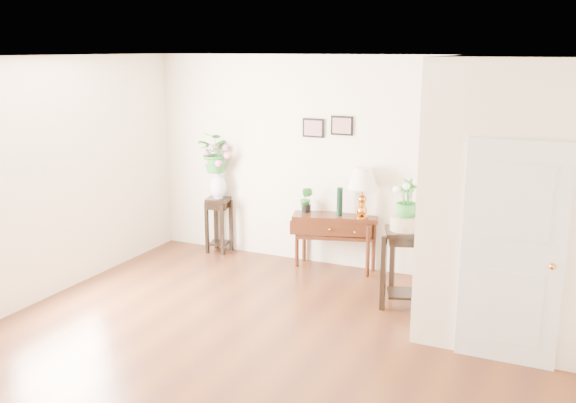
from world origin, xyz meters
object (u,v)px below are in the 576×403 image
Objects in this scene: table_lamp at (362,191)px; plant_stand_b at (404,269)px; console_table at (335,242)px; plant_stand_a at (219,225)px.

plant_stand_b is at bearing -48.48° from table_lamp.
table_lamp reaches higher than console_table.
table_lamp is at bearing 0.00° from plant_stand_a.
table_lamp is at bearing -16.09° from console_table.
plant_stand_a reaches higher than console_table.
table_lamp is 0.84× the size of plant_stand_a.
plant_stand_a is at bearing 180.00° from table_lamp.
plant_stand_a is (-1.78, 0.00, 0.03)m from console_table.
plant_stand_b is at bearing -17.08° from plant_stand_a.
table_lamp is 1.36m from plant_stand_b.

